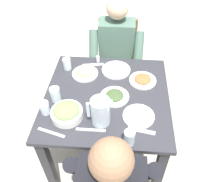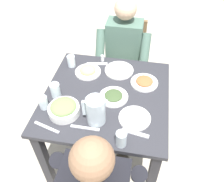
% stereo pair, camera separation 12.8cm
% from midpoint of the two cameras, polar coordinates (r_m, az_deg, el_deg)
% --- Properties ---
extents(ground_plane, '(8.00, 8.00, 0.00)m').
position_cam_midpoint_polar(ground_plane, '(2.26, 0.59, -14.40)').
color(ground_plane, '#B7AD99').
extents(dining_table, '(0.88, 0.88, 0.74)m').
position_cam_midpoint_polar(dining_table, '(1.77, 0.74, -3.85)').
color(dining_table, '#2D2D33').
rests_on(dining_table, ground_plane).
extents(chair_near, '(0.40, 0.40, 0.87)m').
position_cam_midpoint_polar(chair_near, '(2.45, 4.66, 8.04)').
color(chair_near, brown).
rests_on(chair_near, ground_plane).
extents(diner_near, '(0.48, 0.53, 1.17)m').
position_cam_midpoint_polar(diner_near, '(2.20, 4.24, 8.06)').
color(diner_near, '#4C6B5B').
rests_on(diner_near, ground_plane).
extents(water_pitcher, '(0.16, 0.12, 0.19)m').
position_cam_midpoint_polar(water_pitcher, '(1.44, -1.44, -4.84)').
color(water_pitcher, silver).
rests_on(water_pitcher, dining_table).
extents(salad_bowl, '(0.21, 0.21, 0.09)m').
position_cam_midpoint_polar(salad_bowl, '(1.54, -9.35, -4.34)').
color(salad_bowl, white).
rests_on(salad_bowl, dining_table).
extents(plate_yoghurt, '(0.21, 0.21, 0.05)m').
position_cam_midpoint_polar(plate_yoghurt, '(1.52, 7.99, -6.43)').
color(plate_yoghurt, white).
rests_on(plate_yoghurt, dining_table).
extents(plate_rice_curry, '(0.21, 0.21, 0.04)m').
position_cam_midpoint_polar(plate_rice_curry, '(1.78, 9.96, 2.16)').
color(plate_rice_curry, white).
rests_on(plate_rice_curry, dining_table).
extents(plate_fries, '(0.20, 0.20, 0.06)m').
position_cam_midpoint_polar(plate_fries, '(1.85, -3.92, 4.91)').
color(plate_fries, white).
rests_on(plate_fries, dining_table).
extents(plate_dolmas, '(0.21, 0.21, 0.04)m').
position_cam_midpoint_polar(plate_dolmas, '(1.64, 2.61, -1.33)').
color(plate_dolmas, white).
rests_on(plate_dolmas, dining_table).
extents(plate_beans, '(0.23, 0.23, 0.04)m').
position_cam_midpoint_polar(plate_beans, '(1.87, 3.73, 5.17)').
color(plate_beans, white).
rests_on(plate_beans, dining_table).
extents(water_glass_far_left, '(0.06, 0.06, 0.10)m').
position_cam_midpoint_polar(water_glass_far_left, '(1.37, 5.00, -11.64)').
color(water_glass_far_left, silver).
rests_on(water_glass_far_left, dining_table).
extents(water_glass_near_right, '(0.07, 0.07, 0.11)m').
position_cam_midpoint_polar(water_glass_near_right, '(1.66, -11.50, 0.09)').
color(water_glass_near_right, silver).
rests_on(water_glass_near_right, dining_table).
extents(water_glass_by_pitcher, '(0.06, 0.06, 0.09)m').
position_cam_midpoint_polar(water_glass_by_pitcher, '(1.60, -14.19, -2.84)').
color(water_glass_by_pitcher, silver).
rests_on(water_glass_by_pitcher, dining_table).
extents(water_glass_near_left, '(0.06, 0.06, 0.09)m').
position_cam_midpoint_polar(water_glass_near_left, '(1.91, -8.00, 7.17)').
color(water_glass_near_left, silver).
rests_on(water_glass_near_left, dining_table).
extents(salt_shaker, '(0.03, 0.03, 0.05)m').
position_cam_midpoint_polar(salt_shaker, '(1.96, -0.45, 7.96)').
color(salt_shaker, white).
rests_on(salt_shaker, dining_table).
extents(fork_near, '(0.17, 0.05, 0.01)m').
position_cam_midpoint_polar(fork_near, '(1.94, -1.75, 6.61)').
color(fork_near, silver).
rests_on(fork_near, dining_table).
extents(knife_near, '(0.18, 0.07, 0.01)m').
position_cam_midpoint_polar(knife_near, '(1.51, -13.30, -8.71)').
color(knife_near, silver).
rests_on(knife_near, dining_table).
extents(fork_far, '(0.17, 0.05, 0.01)m').
position_cam_midpoint_polar(fork_far, '(1.46, 8.26, -10.25)').
color(fork_far, silver).
rests_on(fork_far, dining_table).
extents(knife_far, '(0.19, 0.02, 0.01)m').
position_cam_midpoint_polar(knife_far, '(1.47, -4.09, -9.07)').
color(knife_far, silver).
rests_on(knife_far, dining_table).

